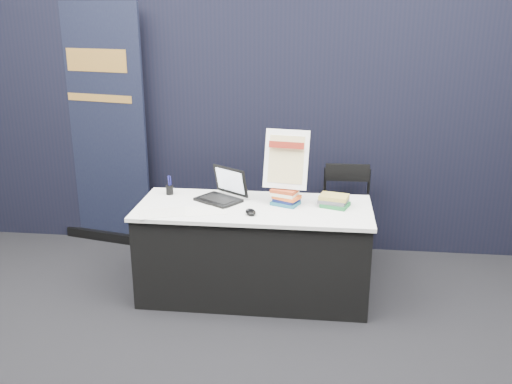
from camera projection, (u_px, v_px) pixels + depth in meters
The scene contains 15 objects.
floor at pixel (245, 330), 4.09m from camera, with size 8.00×8.00×0.00m, color black.
wall_back at pixel (286, 44), 7.32m from camera, with size 8.00×0.02×3.50m, color beige.
drape_partition at pixel (267, 122), 5.22m from camera, with size 6.00×0.08×2.40m, color black.
display_table at pixel (254, 251), 4.49m from camera, with size 1.80×0.75×0.75m.
laptop at pixel (219, 192), 4.51m from camera, with size 0.41×0.43×0.25m.
mouse at pixel (251, 212), 4.20m from camera, with size 0.07×0.12×0.04m, color black.
brochure_left at pixel (159, 213), 4.22m from camera, with size 0.29×0.20×0.00m, color silver.
brochure_mid at pixel (186, 212), 4.26m from camera, with size 0.28×0.20×0.00m, color silver.
brochure_right at pixel (205, 210), 4.28m from camera, with size 0.31×0.22×0.00m, color white.
pen_cup at pixel (170, 190), 4.64m from camera, with size 0.06×0.06×0.08m, color black.
book_stack_tall at pixel (285, 197), 4.39m from camera, with size 0.23×0.21×0.13m.
book_stack_short at pixel (335, 201), 4.36m from camera, with size 0.24×0.21×0.09m.
info_sign at pixel (286, 160), 4.33m from camera, with size 0.35×0.18×0.46m.
pullup_banner at pixel (104, 141), 5.36m from camera, with size 0.96×0.31×2.26m.
stacking_chair at pixel (346, 213), 4.97m from camera, with size 0.41×0.41×0.89m.
Camera 1 is at (0.49, -3.54, 2.22)m, focal length 40.00 mm.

